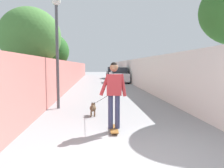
{
  "coord_description": "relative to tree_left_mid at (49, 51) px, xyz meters",
  "views": [
    {
      "loc": [
        -3.72,
        0.72,
        1.74
      ],
      "look_at": [
        4.85,
        0.07,
        1.0
      ],
      "focal_mm": 34.71,
      "sensor_mm": 36.0,
      "label": 1
    }
  ],
  "objects": [
    {
      "name": "tree_left_far",
      "position": [
        -5.5,
        -0.26,
        0.34
      ],
      "size": [
        3.02,
        3.02,
        4.61
      ],
      "color": "#473523",
      "rests_on": "ground"
    },
    {
      "name": "tree_left_mid",
      "position": [
        0.0,
        0.0,
        0.0
      ],
      "size": [
        3.01,
        3.01,
        4.2
      ],
      "color": "brown",
      "rests_on": "ground"
    },
    {
      "name": "car_near",
      "position": [
        5.37,
        -5.87,
        -2.09
      ],
      "size": [
        4.35,
        1.8,
        1.54
      ],
      "color": "silver",
      "rests_on": "ground"
    },
    {
      "name": "wall_left",
      "position": [
        -1.0,
        -1.43,
        -1.78
      ],
      "size": [
        48.0,
        0.3,
        2.05
      ],
      "primitive_type": "cube",
      "color": "#CC726B",
      "rests_on": "ground"
    },
    {
      "name": "car_far",
      "position": [
        12.29,
        -5.87,
        -2.09
      ],
      "size": [
        3.84,
        1.8,
        1.54
      ],
      "color": "black",
      "rests_on": "ground"
    },
    {
      "name": "ground_plane",
      "position": [
        1.0,
        -4.23,
        -2.8
      ],
      "size": [
        80.0,
        80.0,
        0.0
      ],
      "primitive_type": "plane",
      "color": "gray"
    },
    {
      "name": "skateboard",
      "position": [
        -11.15,
        -3.98,
        -2.74
      ],
      "size": [
        0.81,
        0.23,
        0.08
      ],
      "color": "brown",
      "rests_on": "ground"
    },
    {
      "name": "dog",
      "position": [
        -9.31,
        -3.4,
        -2.53
      ],
      "size": [
        2.14,
        0.7,
        1.06
      ],
      "color": "brown",
      "rests_on": "ground"
    },
    {
      "name": "fence_right",
      "position": [
        -1.0,
        -7.02,
        -1.66
      ],
      "size": [
        48.0,
        0.3,
        2.29
      ],
      "primitive_type": "cube",
      "color": "silver",
      "rests_on": "ground"
    },
    {
      "name": "lamp_post",
      "position": [
        -7.92,
        -1.98,
        0.22
      ],
      "size": [
        0.36,
        0.36,
        4.43
      ],
      "color": "#4C4C51",
      "rests_on": "ground"
    },
    {
      "name": "person_skateboarder",
      "position": [
        -11.15,
        -3.98,
        -1.69
      ],
      "size": [
        0.23,
        0.71,
        1.74
      ],
      "color": "#333859",
      "rests_on": "skateboard"
    }
  ]
}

